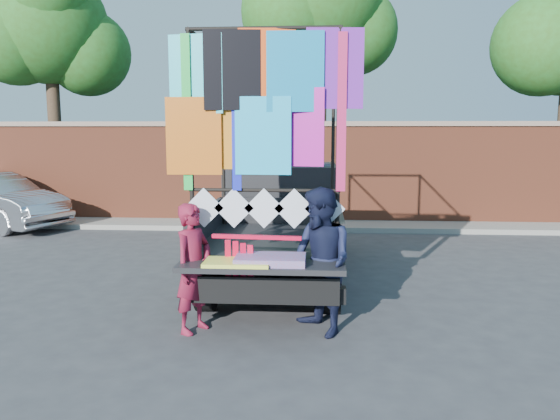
{
  "coord_description": "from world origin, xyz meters",
  "views": [
    {
      "loc": [
        0.95,
        -6.97,
        2.39
      ],
      "look_at": [
        0.47,
        -0.03,
        1.37
      ],
      "focal_mm": 35.0,
      "sensor_mm": 36.0,
      "label": 1
    }
  ],
  "objects": [
    {
      "name": "ground",
      "position": [
        0.0,
        0.0,
        0.0
      ],
      "size": [
        90.0,
        90.0,
        0.0
      ],
      "primitive_type": "plane",
      "color": "#38383A",
      "rests_on": "ground"
    },
    {
      "name": "brick_wall",
      "position": [
        0.0,
        7.0,
        1.33
      ],
      "size": [
        30.0,
        0.45,
        2.61
      ],
      "color": "brown",
      "rests_on": "ground"
    },
    {
      "name": "curb",
      "position": [
        0.0,
        6.3,
        0.06
      ],
      "size": [
        30.0,
        1.2,
        0.12
      ],
      "primitive_type": "cube",
      "color": "gray",
      "rests_on": "ground"
    },
    {
      "name": "tree_left",
      "position": [
        -6.48,
        8.12,
        5.12
      ],
      "size": [
        4.2,
        3.3,
        7.05
      ],
      "color": "#38281C",
      "rests_on": "ground"
    },
    {
      "name": "tree_mid",
      "position": [
        1.02,
        8.12,
        5.7
      ],
      "size": [
        4.2,
        3.3,
        7.73
      ],
      "color": "#38281C",
      "rests_on": "ground"
    },
    {
      "name": "pickup_truck",
      "position": [
        0.31,
        2.23,
        0.9
      ],
      "size": [
        2.26,
        5.67,
        3.57
      ],
      "color": "black",
      "rests_on": "ground"
    },
    {
      "name": "woman",
      "position": [
        -0.51,
        -0.77,
        0.77
      ],
      "size": [
        0.58,
        0.67,
        1.55
      ],
      "primitive_type": "imported",
      "rotation": [
        0.0,
        0.0,
        1.11
      ],
      "color": "maroon",
      "rests_on": "ground"
    },
    {
      "name": "man",
      "position": [
        0.99,
        -0.74,
        0.87
      ],
      "size": [
        1.01,
        1.07,
        1.74
      ],
      "primitive_type": "imported",
      "rotation": [
        0.0,
        0.0,
        -1.0
      ],
      "color": "#151A36",
      "rests_on": "ground"
    },
    {
      "name": "streamer_bundle",
      "position": [
        0.13,
        -0.77,
        0.94
      ],
      "size": [
        1.06,
        0.14,
        0.72
      ],
      "color": "red",
      "rests_on": "ground"
    }
  ]
}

